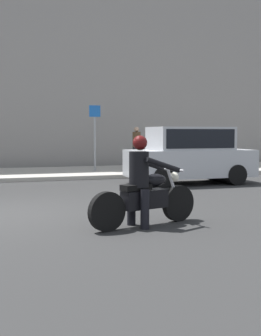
{
  "coord_description": "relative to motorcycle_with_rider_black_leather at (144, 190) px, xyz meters",
  "views": [
    {
      "loc": [
        -0.12,
        -9.08,
        1.62
      ],
      "look_at": [
        2.47,
        -0.88,
        0.93
      ],
      "focal_mm": 47.33,
      "sensor_mm": 36.0,
      "label": 1
    }
  ],
  "objects": [
    {
      "name": "motorcycle_with_rider_black_leather",
      "position": [
        0.0,
        0.0,
        0.0
      ],
      "size": [
        2.13,
        0.89,
        1.58
      ],
      "color": "black",
      "rests_on": "ground_plane"
    },
    {
      "name": "street_sign_post",
      "position": [
        1.35,
        9.67,
        1.05
      ],
      "size": [
        0.44,
        0.08,
        2.56
      ],
      "color": "gray",
      "rests_on": "sidewalk_slab"
    },
    {
      "name": "parked_hatchback_silver",
      "position": [
        3.49,
        5.6,
        0.3
      ],
      "size": [
        3.94,
        1.76,
        1.8
      ],
      "color": "#B2B5BA",
      "rests_on": "ground_plane"
    },
    {
      "name": "pedestrian_bystander",
      "position": [
        3.28,
        10.33,
        0.51
      ],
      "size": [
        0.34,
        0.34,
        1.73
      ],
      "color": "black",
      "rests_on": "sidewalk_slab"
    }
  ]
}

